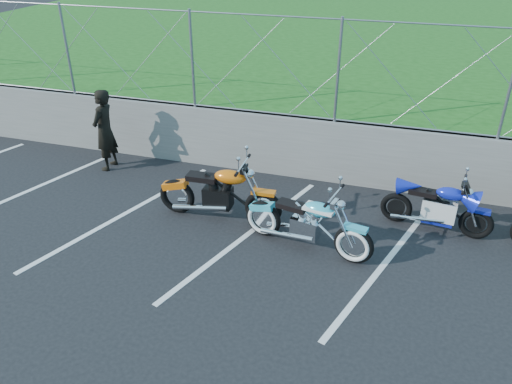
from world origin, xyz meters
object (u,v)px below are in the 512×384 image
(cruiser_turquoise, at_px, (308,225))
(person_standing, at_px, (104,130))
(sportbike_blue, at_px, (438,209))
(naked_orange, at_px, (221,195))

(cruiser_turquoise, xyz_separation_m, person_standing, (-4.83, 1.73, 0.43))
(cruiser_turquoise, bearing_deg, sportbike_blue, 43.17)
(sportbike_blue, bearing_deg, cruiser_turquoise, -141.51)
(sportbike_blue, height_order, person_standing, person_standing)
(sportbike_blue, bearing_deg, naked_orange, -161.10)
(cruiser_turquoise, bearing_deg, person_standing, 172.16)
(naked_orange, bearing_deg, sportbike_blue, 9.70)
(cruiser_turquoise, height_order, person_standing, person_standing)
(sportbike_blue, relative_size, person_standing, 1.08)
(person_standing, bearing_deg, naked_orange, 66.52)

